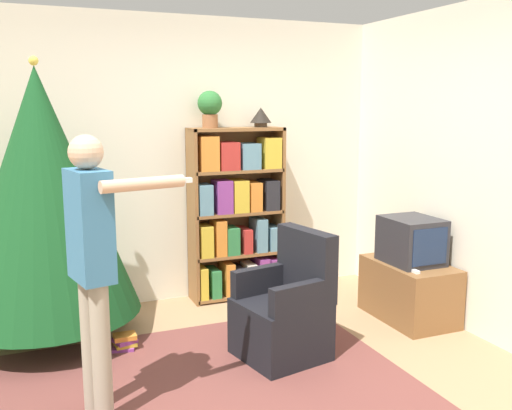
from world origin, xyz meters
TOP-DOWN VIEW (x-y plane):
  - ground_plane at (0.00, 0.00)m, footprint 14.00×14.00m
  - wall_back at (0.00, 2.04)m, footprint 8.00×0.10m
  - area_rug at (-0.31, 0.28)m, footprint 2.72×1.88m
  - bookshelf at (0.54, 1.81)m, footprint 0.88×0.29m
  - tv_stand at (1.69, 0.72)m, footprint 0.50×0.80m
  - television at (1.69, 0.71)m, footprint 0.41×0.48m
  - game_remote at (1.54, 0.48)m, footprint 0.04×0.12m
  - christmas_tree at (-1.17, 1.42)m, footprint 1.39×1.39m
  - armchair at (0.40, 0.45)m, footprint 0.67×0.66m
  - standing_person at (-0.96, 0.12)m, footprint 0.69×0.46m
  - potted_plant at (0.28, 1.82)m, footprint 0.22×0.22m
  - table_lamp at (0.78, 1.82)m, footprint 0.20×0.20m
  - book_pile_near_tree at (-0.67, 1.01)m, footprint 0.20×0.18m

SIDE VIEW (x-z plane):
  - ground_plane at x=0.00m, z-range 0.00..0.00m
  - area_rug at x=-0.31m, z-range 0.00..0.01m
  - book_pile_near_tree at x=-0.67m, z-range 0.00..0.12m
  - tv_stand at x=1.69m, z-range 0.00..0.49m
  - armchair at x=0.40m, z-range -0.14..0.78m
  - game_remote at x=1.54m, z-range 0.49..0.52m
  - television at x=1.69m, z-range 0.49..0.88m
  - bookshelf at x=0.54m, z-range -0.02..1.59m
  - standing_person at x=-0.96m, z-range 0.15..1.81m
  - christmas_tree at x=-1.17m, z-range 0.07..2.23m
  - wall_back at x=0.00m, z-range 0.00..2.60m
  - table_lamp at x=0.78m, z-range 1.62..1.80m
  - potted_plant at x=0.28m, z-range 1.63..1.96m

